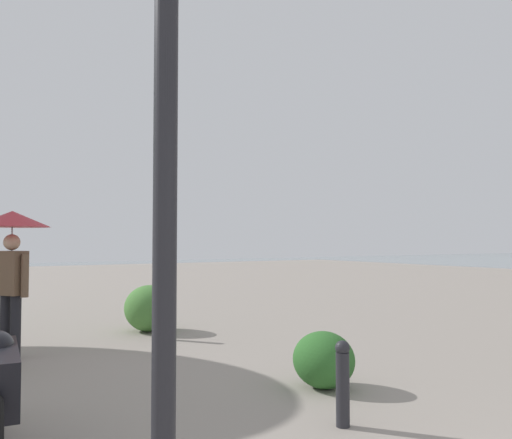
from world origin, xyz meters
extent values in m
cylinder|color=#232328|center=(3.20, 1.42, 1.91)|extent=(0.14, 0.14, 3.83)
cylinder|color=black|center=(8.12, 1.59, 0.45)|extent=(0.14, 0.14, 0.90)
cylinder|color=black|center=(8.29, 1.70, 0.45)|extent=(0.14, 0.14, 0.90)
cube|color=brown|center=(8.21, 1.64, 1.18)|extent=(0.47, 0.42, 0.60)
sphere|color=tan|center=(8.21, 1.64, 1.60)|extent=(0.22, 0.22, 0.22)
cylinder|color=brown|center=(7.99, 1.50, 1.15)|extent=(0.10, 0.10, 0.58)
cone|color=#B22833|center=(8.21, 1.64, 1.92)|extent=(1.00, 1.00, 0.22)
cylinder|color=gray|center=(8.21, 1.64, 1.50)|extent=(0.02, 0.02, 0.80)
cylinder|color=#232328|center=(3.88, -0.51, 0.32)|extent=(0.12, 0.12, 0.64)
sphere|color=#232328|center=(3.88, -0.51, 0.68)|extent=(0.13, 0.13, 0.13)
cylinder|color=#232328|center=(8.52, -0.68, 0.34)|extent=(0.12, 0.12, 0.68)
sphere|color=#232328|center=(8.52, -0.68, 0.72)|extent=(0.13, 0.13, 0.13)
ellipsoid|color=#477F38|center=(9.35, -0.76, 0.41)|extent=(0.97, 0.87, 0.82)
ellipsoid|color=#2D6628|center=(4.90, -1.13, 0.31)|extent=(0.73, 0.65, 0.62)
camera|label=1|loc=(0.37, 2.56, 1.62)|focal=36.56mm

